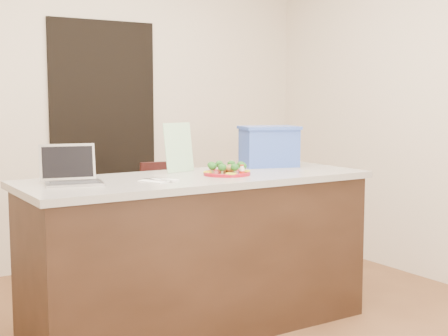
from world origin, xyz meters
TOP-DOWN VIEW (x-y plane):
  - room_shell at (0.00, 0.00)m, footprint 4.00×4.00m
  - doorway at (0.10, 1.98)m, footprint 0.90×0.02m
  - island at (0.00, 0.25)m, footprint 2.06×0.76m
  - plate at (0.16, 0.19)m, footprint 0.28×0.28m
  - meatballs at (0.16, 0.19)m, footprint 0.11×0.10m
  - broccoli at (0.16, 0.19)m, footprint 0.24×0.24m
  - pepper_rings at (0.16, 0.19)m, footprint 0.27×0.27m
  - napkin at (-0.30, 0.16)m, footprint 0.21×0.21m
  - fork at (-0.32, 0.17)m, footprint 0.07×0.17m
  - knife at (-0.27, 0.14)m, footprint 0.05×0.20m
  - yogurt_bottle at (0.21, 0.11)m, footprint 0.03×0.03m
  - laptop at (-0.74, 0.32)m, footprint 0.33×0.29m
  - leaflet at (-0.00, 0.48)m, footprint 0.22×0.09m
  - blue_box at (0.66, 0.45)m, footprint 0.43×0.36m
  - chair at (0.29, 1.14)m, footprint 0.44×0.44m

SIDE VIEW (x-z plane):
  - island at x=0.00m, z-range 0.00..0.92m
  - chair at x=0.29m, z-range 0.06..0.97m
  - napkin at x=-0.30m, z-range 0.92..0.93m
  - fork at x=-0.32m, z-range 0.93..0.93m
  - knife at x=-0.27m, z-range 0.93..0.93m
  - plate at x=0.16m, z-range 0.92..0.94m
  - pepper_rings at x=0.16m, z-range 0.94..0.95m
  - yogurt_bottle at x=0.21m, z-range 0.91..0.98m
  - meatballs at x=0.16m, z-range 0.94..0.98m
  - broccoli at x=0.16m, z-range 0.95..1.00m
  - laptop at x=-0.74m, z-range 0.87..1.08m
  - doorway at x=0.10m, z-range 0.00..2.00m
  - blue_box at x=0.66m, z-range 0.92..1.19m
  - leaflet at x=0.00m, z-range 0.92..1.22m
  - room_shell at x=0.00m, z-range -0.38..3.62m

